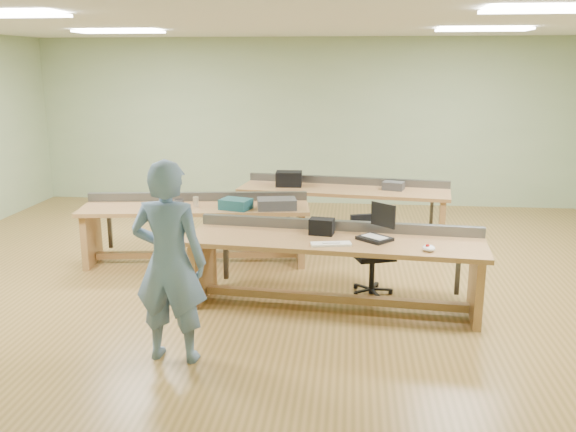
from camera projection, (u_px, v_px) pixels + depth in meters
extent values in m
plane|color=olive|center=(284.00, 272.00, 7.59)|extent=(10.00, 10.00, 0.00)
plane|color=silver|center=(283.00, 20.00, 6.87)|extent=(10.00, 10.00, 0.00)
cube|color=#9BAF85|center=(308.00, 122.00, 11.09)|extent=(10.00, 0.04, 3.00)
cube|color=#9BAF85|center=(203.00, 253.00, 3.37)|extent=(10.00, 0.04, 3.00)
cube|color=white|center=(119.00, 32.00, 8.57)|extent=(1.20, 0.50, 0.03)
cube|color=white|center=(556.00, 9.00, 5.17)|extent=(1.20, 0.50, 0.03)
cube|color=white|center=(483.00, 29.00, 8.07)|extent=(1.20, 0.50, 0.03)
cube|color=#B1764B|center=(334.00, 242.00, 6.33)|extent=(3.15, 1.09, 0.05)
cube|color=#B1764B|center=(203.00, 267.00, 6.69)|extent=(0.14, 0.73, 0.70)
cube|color=#B1764B|center=(476.00, 285.00, 6.15)|extent=(0.14, 0.73, 0.70)
cube|color=#B1764B|center=(333.00, 298.00, 6.48)|extent=(2.79, 0.35, 0.08)
cube|color=#4D4F55|center=(339.00, 225.00, 6.67)|extent=(3.08, 0.35, 0.11)
cube|color=#B1764B|center=(195.00, 208.00, 7.82)|extent=(2.98, 1.16, 0.05)
cube|color=#B1764B|center=(91.00, 237.00, 7.87)|extent=(0.17, 0.68, 0.70)
cube|color=#B1764B|center=(300.00, 235.00, 7.95)|extent=(0.17, 0.68, 0.70)
cube|color=#B1764B|center=(197.00, 255.00, 7.97)|extent=(2.60, 0.45, 0.08)
cube|color=#4D4F55|center=(198.00, 196.00, 8.14)|extent=(2.89, 0.47, 0.11)
cube|color=#B1764B|center=(343.00, 190.00, 8.93)|extent=(3.14, 1.20, 0.05)
cube|color=#B1764B|center=(250.00, 210.00, 9.34)|extent=(0.17, 0.72, 0.70)
cube|color=#B1764B|center=(442.00, 221.00, 8.70)|extent=(0.17, 0.72, 0.70)
cube|color=#B1764B|center=(342.00, 231.00, 9.08)|extent=(2.75, 0.46, 0.08)
cube|color=#4D4F55|center=(347.00, 180.00, 9.26)|extent=(3.04, 0.47, 0.11)
imported|color=slate|center=(169.00, 262.00, 5.16)|extent=(0.67, 0.46, 1.77)
cube|color=black|center=(375.00, 239.00, 6.30)|extent=(0.41, 0.40, 0.03)
cube|color=black|center=(383.00, 215.00, 6.32)|extent=(0.24, 0.22, 0.25)
cube|color=silver|center=(331.00, 244.00, 6.12)|extent=(0.42, 0.21, 0.02)
ellipsoid|color=white|center=(429.00, 248.00, 5.92)|extent=(0.16, 0.18, 0.06)
cube|color=black|center=(322.00, 227.00, 6.50)|extent=(0.28, 0.20, 0.17)
cylinder|color=black|center=(372.00, 275.00, 6.85)|extent=(0.06, 0.06, 0.43)
cube|color=black|center=(372.00, 255.00, 6.79)|extent=(0.53, 0.53, 0.06)
cube|color=black|center=(367.00, 230.00, 6.92)|extent=(0.39, 0.18, 0.37)
cylinder|color=black|center=(371.00, 291.00, 6.89)|extent=(0.60, 0.60, 0.06)
cube|color=#164249|center=(236.00, 204.00, 7.65)|extent=(0.43, 0.37, 0.13)
cube|color=#353538|center=(277.00, 204.00, 7.66)|extent=(0.53, 0.39, 0.13)
imported|color=#353538|center=(179.00, 203.00, 7.77)|extent=(0.17, 0.17, 0.10)
cylinder|color=silver|center=(196.00, 202.00, 7.78)|extent=(0.09, 0.09, 0.13)
cube|color=black|center=(289.00, 179.00, 9.09)|extent=(0.39, 0.29, 0.22)
cube|color=#353538|center=(393.00, 186.00, 8.83)|extent=(0.34, 0.29, 0.12)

